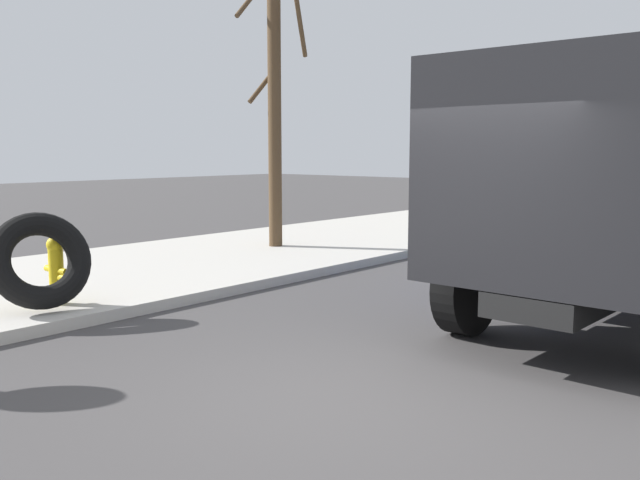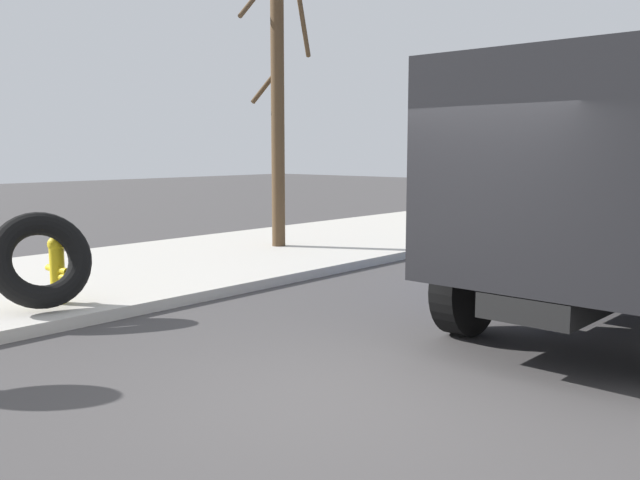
% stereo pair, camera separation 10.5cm
% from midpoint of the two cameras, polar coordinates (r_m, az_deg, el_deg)
% --- Properties ---
extents(ground_plane, '(80.00, 80.00, 0.00)m').
position_cam_midpoint_polar(ground_plane, '(5.95, 4.14, -13.19)').
color(ground_plane, '#423F3F').
extents(sidewalk_curb, '(36.00, 5.00, 0.15)m').
position_cam_midpoint_polar(sidewalk_curb, '(10.99, -24.14, -3.81)').
color(sidewalk_curb, '#BCB7AD').
rests_on(sidewalk_curb, ground).
extents(fire_hydrant, '(0.21, 0.48, 0.87)m').
position_cam_midpoint_polar(fire_hydrant, '(9.34, -20.65, -2.16)').
color(fire_hydrant, yellow).
rests_on(fire_hydrant, sidewalk_curb).
extents(loose_tire, '(1.37, 1.03, 1.24)m').
position_cam_midpoint_polar(loose_tire, '(9.03, -21.85, -1.54)').
color(loose_tire, black).
rests_on(loose_tire, sidewalk_curb).
extents(bare_tree, '(1.44, 1.46, 5.42)m').
position_cam_midpoint_polar(bare_tree, '(14.00, -3.31, 10.24)').
color(bare_tree, '#4C3823').
rests_on(bare_tree, sidewalk_curb).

